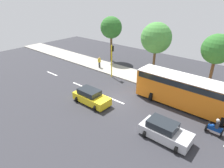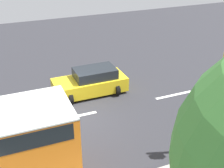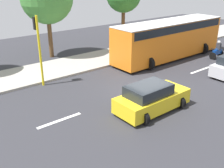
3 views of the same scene
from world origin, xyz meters
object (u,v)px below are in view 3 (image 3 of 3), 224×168
object	(u,v)px
city_bus	(169,37)
motorcycle	(217,51)
traffic_light_corner	(38,41)
car_yellow_cab	(151,98)

from	to	relation	value
city_bus	motorcycle	bearing A→B (deg)	-129.48
city_bus	traffic_light_corner	bearing A→B (deg)	83.98
car_yellow_cab	traffic_light_corner	world-z (taller)	traffic_light_corner
car_yellow_cab	traffic_light_corner	bearing A→B (deg)	23.12
motorcycle	traffic_light_corner	size ratio (longest dim) A/B	0.34
traffic_light_corner	motorcycle	bearing A→B (deg)	-104.99
city_bus	traffic_light_corner	distance (m)	11.26
motorcycle	traffic_light_corner	world-z (taller)	traffic_light_corner
car_yellow_cab	city_bus	bearing A→B (deg)	-54.90
car_yellow_cab	city_bus	size ratio (longest dim) A/B	0.38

